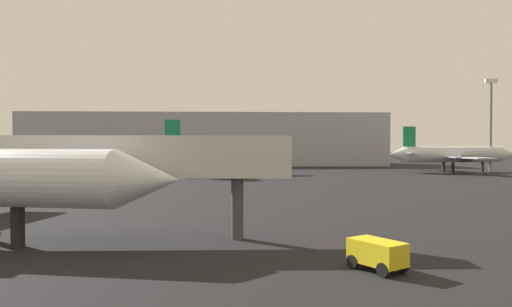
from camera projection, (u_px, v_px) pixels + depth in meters
The scene contains 6 objects.
airplane_far_left at pixel (223, 160), 81.36m from camera, with size 25.20×21.77×9.57m.
airplane_far_right at pixel (452, 154), 90.88m from camera, with size 26.78×23.27×8.77m.
jet_bridge at pixel (75, 159), 26.69m from camera, with size 22.49×2.84×6.13m.
baggage_cart at pixel (377, 253), 20.28m from camera, with size 2.36×2.73×1.30m.
light_mast_right at pixel (491, 119), 91.91m from camera, with size 2.40×0.50×18.15m.
terminal_building at pixel (208, 140), 125.08m from camera, with size 90.81×22.51×13.25m, color #999EA3.
Camera 1 is at (-3.67, -10.45, 5.44)m, focal length 33.16 mm.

